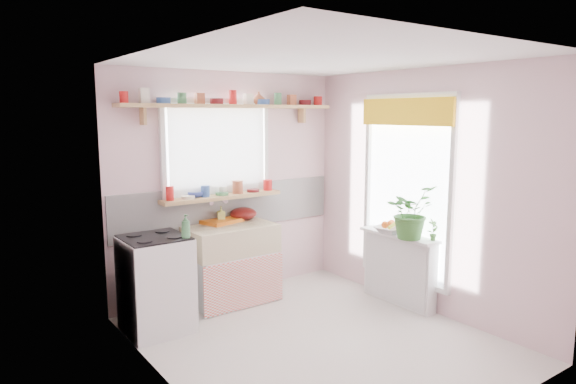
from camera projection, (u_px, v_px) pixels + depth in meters
room at (316, 176)px, 5.54m from camera, size 3.20×3.20×3.20m
sink_unit at (232, 263)px, 5.57m from camera, size 0.95×0.65×1.11m
cooker at (156, 284)px, 4.82m from camera, size 0.58×0.58×0.93m
radiator_ledge at (399, 268)px, 5.53m from camera, size 0.22×0.95×0.78m
windowsill at (222, 197)px, 5.61m from camera, size 1.40×0.22×0.04m
pine_shelf at (233, 106)px, 5.54m from camera, size 2.52×0.24×0.04m
shelf_crockery at (231, 99)px, 5.51m from camera, size 2.47×0.11×0.12m
sill_crockery at (220, 190)px, 5.59m from camera, size 1.35×0.11×0.12m
dish_tray at (221, 221)px, 5.66m from camera, size 0.48×0.41×0.04m
colander at (243, 213)px, 5.82m from camera, size 0.35×0.35×0.14m
jade_plant at (410, 212)px, 5.22m from camera, size 0.54×0.48×0.55m
fruit_bowl at (389, 230)px, 5.48m from camera, size 0.34×0.34×0.07m
herb_pot at (433, 230)px, 5.15m from camera, size 0.12×0.08×0.22m
soap_bottle_sink at (221, 214)px, 5.65m from camera, size 0.11×0.11×0.18m
sill_cup at (223, 190)px, 5.67m from camera, size 0.11×0.11×0.09m
sill_bowl at (196, 194)px, 5.48m from camera, size 0.23×0.23×0.06m
shelf_vase at (259, 98)px, 5.78m from camera, size 0.18×0.18×0.15m
cooker_bottle at (186, 226)px, 4.68m from camera, size 0.10×0.10×0.22m
fruit at (390, 224)px, 5.47m from camera, size 0.20×0.14×0.10m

